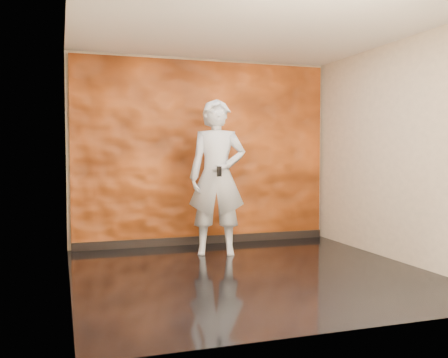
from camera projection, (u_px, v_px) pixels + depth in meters
room at (251, 151)px, 5.68m from camera, size 4.02×4.02×2.81m
feature_wall at (204, 153)px, 7.54m from camera, size 3.90×0.06×2.75m
baseboard at (205, 240)px, 7.58m from camera, size 3.90×0.04×0.12m
man at (217, 177)px, 6.77m from camera, size 0.88×0.71×2.10m
phone at (219, 171)px, 6.46m from camera, size 0.07×0.04×0.13m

